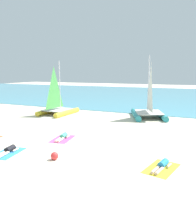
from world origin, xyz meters
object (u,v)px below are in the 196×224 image
at_px(sunbather_center_left, 8,150).
at_px(towel_center_right, 62,139).
at_px(sailboat_yellow, 57,106).
at_px(sunbather_rightmost, 162,165).
at_px(towel_center_left, 8,153).
at_px(sailboat_teal, 149,109).
at_px(sunbather_center_right, 63,137).
at_px(towel_rightmost, 161,168).
at_px(beach_ball, 54,156).

xyz_separation_m(sunbather_center_left, towel_center_right, (1.15, 3.29, -0.13)).
relative_size(sailboat_yellow, sunbather_rightmost, 3.34).
distance_m(towel_center_left, sunbather_rightmost, 7.73).
height_order(sailboat_teal, sunbather_center_right, sailboat_teal).
bearing_deg(towel_rightmost, sunbather_center_left, -170.40).
relative_size(towel_center_right, sunbather_rightmost, 1.22).
xyz_separation_m(sunbather_center_left, beach_ball, (2.77, 0.18, 0.06)).
height_order(towel_center_right, sunbather_rightmost, sunbather_rightmost).
xyz_separation_m(sailboat_teal, towel_center_right, (-3.29, -9.19, -0.84)).
bearing_deg(sailboat_teal, sunbather_rightmost, -96.21).
distance_m(towel_center_left, towel_center_right, 3.55).
height_order(towel_center_right, sunbather_center_right, sunbather_center_right).
bearing_deg(towel_center_left, sailboat_yellow, 111.59).
bearing_deg(sunbather_center_right, towel_rightmost, -28.41).
xyz_separation_m(sailboat_yellow, towel_center_left, (4.16, -10.51, -0.77)).
height_order(sailboat_yellow, towel_center_left, sailboat_yellow).
bearing_deg(sunbather_center_left, towel_center_right, 60.27).
height_order(towel_rightmost, sunbather_rightmost, sunbather_rightmost).
height_order(towel_center_left, sunbather_rightmost, sunbather_rightmost).
bearing_deg(sailboat_yellow, towel_rightmost, -38.19).
height_order(sunbather_center_left, towel_center_right, sunbather_center_left).
relative_size(towel_center_right, beach_ball, 4.99).
height_order(sunbather_center_left, beach_ball, beach_ball).
bearing_deg(towel_rightmost, towel_center_right, 162.69).
bearing_deg(sailboat_yellow, sunbather_center_left, -68.57).
bearing_deg(towel_center_right, beach_ball, -62.56).
distance_m(sailboat_teal, towel_center_right, 9.80).
height_order(sunbather_center_left, sunbather_rightmost, same).
xyz_separation_m(towel_center_left, sunbather_center_right, (1.13, 3.42, 0.13)).
distance_m(towel_center_left, beach_ball, 2.77).
distance_m(sunbather_center_right, sunbather_rightmost, 6.78).
height_order(sailboat_teal, sunbather_rightmost, sailboat_teal).
height_order(sailboat_teal, beach_ball, sailboat_teal).
xyz_separation_m(towel_center_left, towel_rightmost, (7.58, 1.35, 0.00)).
bearing_deg(sunbather_center_left, sailboat_teal, 59.95).
distance_m(sunbather_center_left, towel_center_right, 3.49).
height_order(sailboat_yellow, towel_center_right, sailboat_yellow).
xyz_separation_m(towel_center_left, beach_ball, (2.76, 0.24, 0.18)).
distance_m(towel_center_right, beach_ball, 3.51).
bearing_deg(towel_center_right, sunbather_rightmost, -16.75).
bearing_deg(towel_rightmost, beach_ball, -167.09).
xyz_separation_m(sailboat_yellow, sunbather_center_right, (5.29, -7.09, -0.65)).
bearing_deg(sunbather_rightmost, sailboat_yellow, 153.28).
height_order(towel_center_left, towel_rightmost, same).
bearing_deg(towel_center_right, towel_rightmost, -17.31).
bearing_deg(sailboat_teal, sunbather_center_right, -131.98).
height_order(sailboat_yellow, towel_rightmost, sailboat_yellow).
bearing_deg(sunbather_rightmost, towel_center_right, 174.27).
relative_size(towel_rightmost, beach_ball, 4.99).
xyz_separation_m(sunbather_center_left, sunbather_rightmost, (7.61, 1.35, 0.00)).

